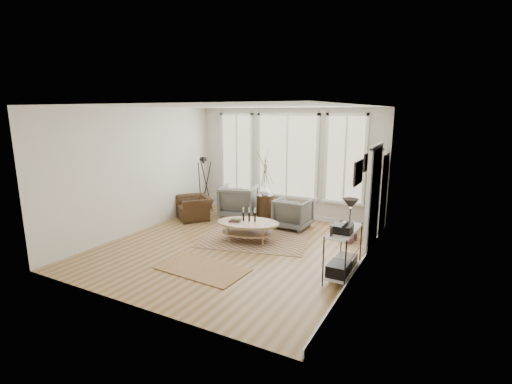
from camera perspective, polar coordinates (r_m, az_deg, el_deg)
The scene contains 17 objects.
room at distance 7.53m, azimuth -3.28°, elevation 1.75°, with size 5.50×5.54×2.90m.
bay_window at distance 9.87m, azimuth 4.81°, elevation 5.30°, with size 4.14×0.12×2.24m.
door at distance 7.73m, azimuth 17.68°, elevation -0.84°, with size 0.09×1.06×2.22m.
bookcase at distance 8.82m, azimuth 18.08°, elevation -0.40°, with size 0.31×0.85×2.06m.
low_shelf at distance 6.58m, azimuth 13.29°, elevation -8.40°, with size 0.38×1.08×1.30m.
wall_art at distance 6.22m, azimuth 15.73°, elevation 3.30°, with size 0.04×0.88×0.44m.
rug_main at distance 8.41m, azimuth -0.16°, elevation -7.13°, with size 2.34×1.75×0.01m, color brown.
rug_runner at distance 6.92m, azimuth -8.26°, elevation -11.58°, with size 1.62×0.90×0.01m, color brown.
coffee_table at distance 8.16m, azimuth -1.30°, elevation -5.26°, with size 1.55×1.19×0.63m.
armchair_left at distance 10.02m, azimuth -2.68°, elevation -1.41°, with size 0.92×0.95×0.86m, color #60605C.
armchair_right at distance 9.09m, azimuth 5.73°, elevation -3.28°, with size 0.80×0.82×0.75m, color #60605C.
side_table at distance 9.64m, azimuth 1.41°, elevation 0.89°, with size 0.44×0.44×1.87m.
vase at distance 9.57m, azimuth 1.41°, elevation 0.16°, with size 0.24×0.24×0.25m, color silver.
accent_chair at distance 9.98m, azimuth -9.47°, elevation -2.40°, with size 0.93×0.81×0.60m, color #362314.
tripod_camera at distance 10.56m, azimuth -7.99°, elevation 0.79°, with size 0.55×0.55×1.56m.
book_stack_near at distance 8.65m, azimuth 14.57°, elevation -6.40°, with size 0.21×0.27×0.18m, color maroon.
book_stack_far at distance 8.42m, azimuth 14.14°, elevation -7.01°, with size 0.17×0.22×0.14m, color maroon.
Camera 1 is at (3.89, -6.28, 2.80)m, focal length 26.00 mm.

